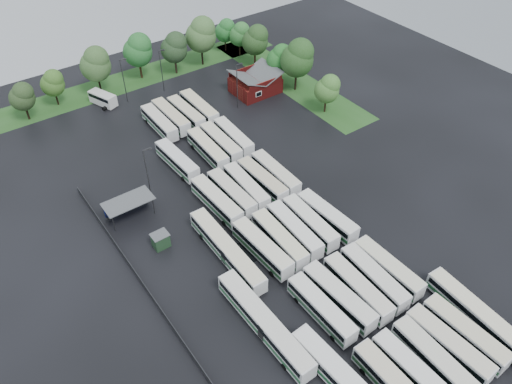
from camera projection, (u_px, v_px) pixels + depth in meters
ground at (290, 249)px, 79.21m from camera, size 160.00×160.00×0.00m
brick_building at (255, 85)px, 114.36m from camera, size 10.07×8.60×5.39m
wash_shed at (128, 202)px, 83.05m from camera, size 8.20×4.20×3.58m
utility_hut at (161, 240)px, 78.89m from camera, size 2.70×2.20×2.62m
grass_strip_north at (127, 81)px, 119.34m from camera, size 80.00×10.00×0.01m
grass_strip_east at (289, 79)px, 119.99m from camera, size 10.00×50.00×0.01m
west_fence at (140, 279)px, 73.96m from camera, size 0.10×50.00×1.20m
bus_r0c1 at (413, 372)px, 61.63m from camera, size 2.71×11.98×3.33m
bus_r0c2 at (433, 359)px, 62.94m from camera, size 2.98×12.23×3.38m
bus_r0c3 at (448, 345)px, 64.41m from camera, size 3.10×12.31×3.40m
bus_r0c4 at (465, 333)px, 65.71m from camera, size 2.95×12.23×3.39m
bus_r1c0 at (321, 309)px, 68.63m from camera, size 2.56×11.91×3.31m
bus_r1c1 at (339, 297)px, 70.01m from camera, size 3.11×12.51×3.46m
bus_r1c2 at (357, 288)px, 71.18m from camera, size 3.04×12.35×3.41m
bus_r1c3 at (374, 278)px, 72.62m from camera, size 3.19×12.32×3.40m
bus_r1c4 at (388, 268)px, 73.98m from camera, size 2.73×12.04×3.34m
bus_r2c0 at (262, 248)px, 76.89m from camera, size 3.05×12.41×3.43m
bus_r2c1 at (279, 239)px, 78.30m from camera, size 3.04×12.27×3.39m
bus_r2c2 at (294, 230)px, 79.77m from camera, size 3.19×12.31×3.39m
bus_r2c3 at (310, 223)px, 81.09m from camera, size 2.98×12.10×3.34m
bus_r2c4 at (327, 216)px, 82.18m from camera, size 3.14×12.22×3.37m
bus_r3c0 at (217, 201)px, 84.86m from camera, size 3.01×12.44×3.44m
bus_r3c1 at (232, 193)px, 86.48m from camera, size 2.62×11.94×3.32m
bus_r3c2 at (246, 187)px, 87.73m from camera, size 3.08×11.94×3.29m
bus_r3c3 at (262, 180)px, 89.02m from camera, size 2.81×12.04×3.34m
bus_r3c4 at (275, 173)px, 90.46m from camera, size 2.76×12.08×3.35m
bus_r4c0 at (177, 160)px, 93.39m from camera, size 3.01×12.01×3.32m
bus_r4c2 at (208, 149)px, 95.91m from camera, size 3.01×12.25×3.39m
bus_r4c3 at (221, 143)px, 97.51m from camera, size 2.86×12.17×3.37m
bus_r4c4 at (234, 137)px, 99.07m from camera, size 3.08×11.87×3.27m
bus_r5c1 at (159, 123)px, 102.75m from camera, size 2.68×12.02×3.34m
bus_r5c2 at (171, 117)px, 104.36m from camera, size 2.71×12.31×3.42m
bus_r5c3 at (186, 113)px, 105.49m from camera, size 2.74×11.94×3.31m
bus_r5c4 at (199, 108)px, 106.90m from camera, size 2.83×12.46×3.46m
artic_bus_west_b at (227, 250)px, 76.58m from camera, size 2.89×18.22×3.37m
artic_bus_west_c at (264, 323)px, 66.78m from camera, size 2.77×18.58×3.44m
artic_bus_east at (482, 319)px, 67.37m from camera, size 3.34×17.76×3.28m
minibus at (103, 98)px, 110.40m from camera, size 4.56×6.99×2.86m
tree_north_0 at (22, 96)px, 103.37m from camera, size 5.27×5.26×8.71m
tree_north_1 at (53, 83)px, 107.83m from camera, size 5.13×5.13×8.50m
tree_north_2 at (96, 64)px, 110.49m from camera, size 6.85×6.85×11.34m
tree_north_3 at (138, 50)px, 115.75m from camera, size 6.80×6.80×11.26m
tree_north_4 at (175, 47)px, 117.80m from camera, size 6.35×6.35×10.51m
tree_north_5 at (201, 34)px, 120.36m from camera, size 7.47×7.47×12.37m
tree_north_6 at (226, 30)px, 127.90m from camera, size 5.14×5.14×8.52m
tree_east_0 at (328, 89)px, 105.47m from camera, size 5.37×5.37×8.90m
tree_east_1 at (298, 58)px, 111.15m from camera, size 7.50×7.50×12.42m
tree_east_2 at (280, 58)px, 114.86m from camera, size 5.79×5.77×9.55m
tree_east_3 at (256, 40)px, 120.82m from camera, size 6.34×6.34×10.50m
tree_east_4 at (240, 34)px, 125.98m from camera, size 5.22×5.22×8.65m
lamp_post_ne at (238, 83)px, 106.62m from camera, size 1.60×0.31×10.37m
lamp_post_nw at (148, 172)px, 83.81m from camera, size 1.67×0.33×10.85m
lamp_post_back_w at (124, 78)px, 108.55m from camera, size 1.57×0.31×10.19m
lamp_post_back_e at (162, 68)px, 112.26m from camera, size 1.53×0.30×9.93m
puddle_0 at (370, 354)px, 65.46m from camera, size 3.73×3.73×0.01m
puddle_1 at (425, 328)px, 68.45m from camera, size 4.61×4.61×0.01m
puddle_2 at (244, 253)px, 78.58m from camera, size 5.00×5.00×0.01m
puddle_3 at (313, 241)px, 80.57m from camera, size 3.19×3.19×0.01m
puddle_4 at (451, 298)px, 72.22m from camera, size 2.87×2.87×0.01m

